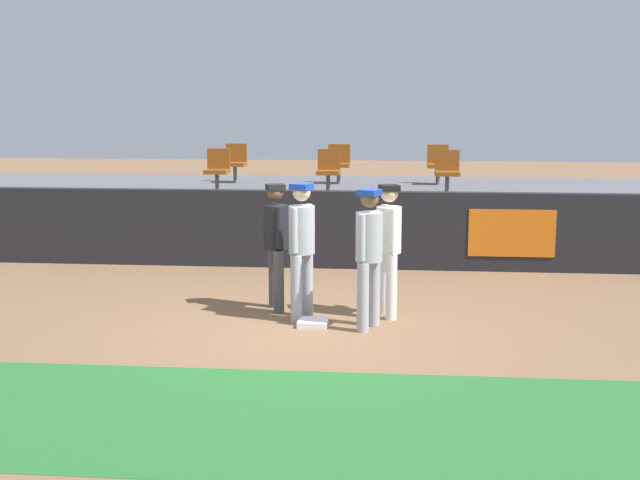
{
  "coord_description": "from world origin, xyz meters",
  "views": [
    {
      "loc": [
        1.22,
        -10.69,
        3.04
      ],
      "look_at": [
        0.11,
        1.18,
        1.0
      ],
      "focal_mm": 47.06,
      "sensor_mm": 36.0,
      "label": 1
    }
  ],
  "objects_px": {
    "player_runner_visitor": "(302,241)",
    "seat_front_center": "(328,169)",
    "first_base": "(313,323)",
    "player_coach_visitor": "(369,249)",
    "seat_front_right": "(447,169)",
    "seat_back_right": "(438,162)",
    "player_fielder_home": "(389,241)",
    "seat_back_center": "(339,161)",
    "player_umpire": "(276,238)",
    "seat_front_left": "(218,168)",
    "seat_back_left": "(236,161)"
  },
  "relations": [
    {
      "from": "player_coach_visitor",
      "to": "seat_back_left",
      "type": "xyz_separation_m",
      "value": [
        -3.17,
        7.24,
        0.59
      ]
    },
    {
      "from": "player_fielder_home",
      "to": "player_runner_visitor",
      "type": "bearing_deg",
      "value": -94.1
    },
    {
      "from": "seat_front_right",
      "to": "first_base",
      "type": "bearing_deg",
      "value": -110.92
    },
    {
      "from": "player_fielder_home",
      "to": "seat_back_right",
      "type": "distance_m",
      "value": 6.67
    },
    {
      "from": "player_runner_visitor",
      "to": "player_coach_visitor",
      "type": "height_order",
      "value": "player_runner_visitor"
    },
    {
      "from": "seat_front_left",
      "to": "seat_front_center",
      "type": "distance_m",
      "value": 2.19
    },
    {
      "from": "player_runner_visitor",
      "to": "seat_front_right",
      "type": "distance_m",
      "value": 5.55
    },
    {
      "from": "seat_back_right",
      "to": "seat_front_center",
      "type": "bearing_deg",
      "value": -140.59
    },
    {
      "from": "seat_front_right",
      "to": "seat_back_right",
      "type": "relative_size",
      "value": 1.0
    },
    {
      "from": "seat_back_right",
      "to": "player_coach_visitor",
      "type": "bearing_deg",
      "value": -99.45
    },
    {
      "from": "seat_front_center",
      "to": "seat_front_left",
      "type": "bearing_deg",
      "value": 179.99
    },
    {
      "from": "player_coach_visitor",
      "to": "seat_back_right",
      "type": "distance_m",
      "value": 7.36
    },
    {
      "from": "seat_front_left",
      "to": "seat_front_center",
      "type": "relative_size",
      "value": 1.0
    },
    {
      "from": "player_umpire",
      "to": "seat_front_center",
      "type": "bearing_deg",
      "value": 154.61
    },
    {
      "from": "first_base",
      "to": "player_runner_visitor",
      "type": "xyz_separation_m",
      "value": [
        -0.19,
        0.31,
        1.05
      ]
    },
    {
      "from": "player_fielder_home",
      "to": "player_coach_visitor",
      "type": "bearing_deg",
      "value": -37.64
    },
    {
      "from": "player_umpire",
      "to": "player_runner_visitor",
      "type": "bearing_deg",
      "value": 20.11
    },
    {
      "from": "seat_front_right",
      "to": "seat_back_left",
      "type": "bearing_deg",
      "value": 158.08
    },
    {
      "from": "seat_front_center",
      "to": "player_coach_visitor",
      "type": "bearing_deg",
      "value": -79.72
    },
    {
      "from": "player_runner_visitor",
      "to": "seat_front_center",
      "type": "distance_m",
      "value": 5.08
    },
    {
      "from": "player_fielder_home",
      "to": "seat_front_left",
      "type": "relative_size",
      "value": 2.21
    },
    {
      "from": "player_coach_visitor",
      "to": "seat_front_right",
      "type": "bearing_deg",
      "value": -169.11
    },
    {
      "from": "player_coach_visitor",
      "to": "seat_front_center",
      "type": "bearing_deg",
      "value": -145.36
    },
    {
      "from": "first_base",
      "to": "player_coach_visitor",
      "type": "distance_m",
      "value": 1.28
    },
    {
      "from": "seat_back_right",
      "to": "seat_back_left",
      "type": "height_order",
      "value": "same"
    },
    {
      "from": "player_coach_visitor",
      "to": "seat_front_right",
      "type": "xyz_separation_m",
      "value": [
        1.3,
        5.44,
        0.59
      ]
    },
    {
      "from": "first_base",
      "to": "player_fielder_home",
      "type": "xyz_separation_m",
      "value": [
        0.99,
        0.58,
        1.03
      ]
    },
    {
      "from": "seat_front_right",
      "to": "seat_back_right",
      "type": "bearing_deg",
      "value": 93.1
    },
    {
      "from": "player_fielder_home",
      "to": "player_umpire",
      "type": "relative_size",
      "value": 1.02
    },
    {
      "from": "player_coach_visitor",
      "to": "seat_back_right",
      "type": "xyz_separation_m",
      "value": [
        1.2,
        7.24,
        0.59
      ]
    },
    {
      "from": "seat_front_right",
      "to": "seat_front_left",
      "type": "relative_size",
      "value": 1.0
    },
    {
      "from": "player_fielder_home",
      "to": "seat_back_center",
      "type": "height_order",
      "value": "seat_back_center"
    },
    {
      "from": "first_base",
      "to": "seat_back_right",
      "type": "height_order",
      "value": "seat_back_right"
    },
    {
      "from": "seat_front_right",
      "to": "player_fielder_home",
      "type": "bearing_deg",
      "value": -102.46
    },
    {
      "from": "player_fielder_home",
      "to": "seat_front_right",
      "type": "distance_m",
      "value": 4.92
    },
    {
      "from": "player_umpire",
      "to": "seat_front_center",
      "type": "xyz_separation_m",
      "value": [
        0.37,
        4.55,
        0.61
      ]
    },
    {
      "from": "player_runner_visitor",
      "to": "seat_front_right",
      "type": "bearing_deg",
      "value": 176.84
    },
    {
      "from": "player_runner_visitor",
      "to": "player_umpire",
      "type": "distance_m",
      "value": 0.66
    },
    {
      "from": "seat_back_center",
      "to": "seat_front_right",
      "type": "bearing_deg",
      "value": -39.12
    },
    {
      "from": "first_base",
      "to": "seat_front_left",
      "type": "xyz_separation_m",
      "value": [
        -2.43,
        5.36,
        1.63
      ]
    },
    {
      "from": "seat_front_center",
      "to": "seat_back_right",
      "type": "relative_size",
      "value": 1.0
    },
    {
      "from": "seat_front_left",
      "to": "seat_front_center",
      "type": "bearing_deg",
      "value": -0.01
    },
    {
      "from": "player_runner_visitor",
      "to": "seat_front_center",
      "type": "xyz_separation_m",
      "value": [
        -0.05,
        5.05,
        0.57
      ]
    },
    {
      "from": "seat_front_center",
      "to": "player_fielder_home",
      "type": "bearing_deg",
      "value": -75.5
    },
    {
      "from": "player_umpire",
      "to": "seat_front_left",
      "type": "bearing_deg",
      "value": -178.9
    },
    {
      "from": "first_base",
      "to": "seat_front_center",
      "type": "xyz_separation_m",
      "value": [
        -0.24,
        5.36,
        1.63
      ]
    },
    {
      "from": "player_runner_visitor",
      "to": "seat_front_left",
      "type": "relative_size",
      "value": 2.25
    },
    {
      "from": "first_base",
      "to": "seat_back_right",
      "type": "distance_m",
      "value": 7.59
    },
    {
      "from": "seat_front_right",
      "to": "seat_back_left",
      "type": "relative_size",
      "value": 1.0
    },
    {
      "from": "player_umpire",
      "to": "seat_back_center",
      "type": "bearing_deg",
      "value": 155.27
    }
  ]
}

